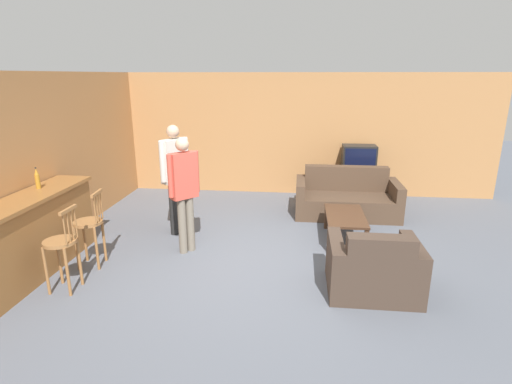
% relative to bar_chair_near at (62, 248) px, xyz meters
% --- Properties ---
extents(ground_plane, '(24.00, 24.00, 0.00)m').
position_rel_bar_chair_near_xyz_m(ground_plane, '(2.24, 0.81, -0.56)').
color(ground_plane, '#565B66').
extents(wall_back, '(9.40, 0.08, 2.60)m').
position_rel_bar_chair_near_xyz_m(wall_back, '(2.24, 4.55, 0.74)').
color(wall_back, '#B27A47').
rests_on(wall_back, ground_plane).
extents(wall_left, '(0.08, 8.73, 2.60)m').
position_rel_bar_chair_near_xyz_m(wall_left, '(-0.97, 2.18, 0.74)').
color(wall_left, '#B27A47').
rests_on(wall_left, ground_plane).
extents(bar_counter, '(0.55, 2.29, 1.06)m').
position_rel_bar_chair_near_xyz_m(bar_counter, '(-0.63, 0.35, -0.03)').
color(bar_counter, brown).
rests_on(bar_counter, ground_plane).
extents(bar_chair_near, '(0.39, 0.39, 1.06)m').
position_rel_bar_chair_near_xyz_m(bar_chair_near, '(0.00, 0.00, 0.00)').
color(bar_chair_near, '#996638').
rests_on(bar_chair_near, ground_plane).
extents(bar_chair_mid, '(0.42, 0.42, 1.06)m').
position_rel_bar_chair_near_xyz_m(bar_chair_mid, '(-0.00, 0.66, 0.00)').
color(bar_chair_mid, '#996638').
rests_on(bar_chair_mid, ground_plane).
extents(couch_far, '(1.89, 0.92, 0.87)m').
position_rel_bar_chair_near_xyz_m(couch_far, '(3.71, 3.19, -0.26)').
color(couch_far, '#4C3828').
rests_on(couch_far, ground_plane).
extents(armchair_near, '(1.07, 0.88, 0.85)m').
position_rel_bar_chair_near_xyz_m(armchair_near, '(3.73, 0.34, -0.26)').
color(armchair_near, '#423328').
rests_on(armchair_near, ground_plane).
extents(coffee_table, '(0.60, 1.09, 0.44)m').
position_rel_bar_chair_near_xyz_m(coffee_table, '(3.55, 1.91, -0.18)').
color(coffee_table, '#472D1E').
rests_on(coffee_table, ground_plane).
extents(tv_unit, '(1.00, 0.50, 0.63)m').
position_rel_bar_chair_near_xyz_m(tv_unit, '(4.03, 4.22, -0.24)').
color(tv_unit, '#2D2319').
rests_on(tv_unit, ground_plane).
extents(tv, '(0.68, 0.42, 0.52)m').
position_rel_bar_chair_near_xyz_m(tv, '(4.03, 4.22, 0.33)').
color(tv, black).
rests_on(tv, tv_unit).
extents(bottle, '(0.06, 0.06, 0.30)m').
position_rel_bar_chair_near_xyz_m(bottle, '(-0.72, 0.76, 0.63)').
color(bottle, '#B27A23').
rests_on(bottle, bar_counter).
extents(person_by_window, '(0.38, 0.53, 1.80)m').
position_rel_bar_chair_near_xyz_m(person_by_window, '(0.82, 1.96, 0.46)').
color(person_by_window, black).
rests_on(person_by_window, ground_plane).
extents(person_by_counter, '(0.38, 0.39, 1.72)m').
position_rel_bar_chair_near_xyz_m(person_by_counter, '(1.17, 1.25, 0.43)').
color(person_by_counter, '#756B5B').
rests_on(person_by_counter, ground_plane).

